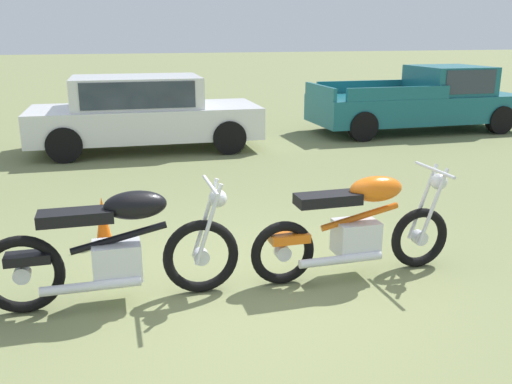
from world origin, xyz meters
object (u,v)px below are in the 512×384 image
object	(u,v)px
motorcycle_black	(117,248)
car_white	(142,109)
motorcycle_orange	(357,227)
pickup_truck_teal	(425,99)
traffic_cone	(103,223)

from	to	relation	value
motorcycle_black	car_white	xyz separation A→B (m)	(0.88, 6.52, 0.31)
motorcycle_orange	pickup_truck_teal	distance (m)	8.64
car_white	traffic_cone	world-z (taller)	car_white
motorcycle_orange	pickup_truck_teal	size ratio (longest dim) A/B	0.41
motorcycle_orange	traffic_cone	xyz separation A→B (m)	(-2.27, 1.52, -0.24)
pickup_truck_teal	traffic_cone	xyz separation A→B (m)	(-7.49, -5.36, -0.50)
motorcycle_black	traffic_cone	world-z (taller)	motorcycle_black
motorcycle_black	traffic_cone	bearing A→B (deg)	95.00
motorcycle_orange	car_white	bearing A→B (deg)	102.40
pickup_truck_teal	motorcycle_black	bearing A→B (deg)	-136.05
motorcycle_orange	traffic_cone	distance (m)	2.74
car_white	traffic_cone	size ratio (longest dim) A/B	8.25
motorcycle_black	car_white	bearing A→B (deg)	84.20
pickup_truck_teal	traffic_cone	size ratio (longest dim) A/B	9.00
car_white	pickup_truck_teal	distance (m)	6.54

